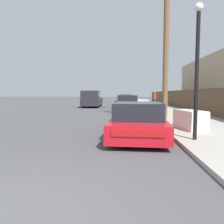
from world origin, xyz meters
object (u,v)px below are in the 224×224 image
(discarded_fridge, at_px, (190,120))
(car_parked_mid, at_px, (126,104))
(car_parked_far, at_px, (125,101))
(pedestrian, at_px, (155,99))
(utility_pole, at_px, (166,30))
(street_lamp, at_px, (197,61))
(parked_sports_car_red, at_px, (138,121))
(pickup_truck, at_px, (92,99))

(discarded_fridge, bearing_deg, car_parked_mid, 91.99)
(discarded_fridge, distance_m, car_parked_far, 17.98)
(pedestrian, bearing_deg, utility_pole, -95.86)
(discarded_fridge, relative_size, utility_pole, 0.19)
(car_parked_mid, height_order, street_lamp, street_lamp)
(parked_sports_car_red, relative_size, car_parked_mid, 1.01)
(car_parked_mid, distance_m, car_parked_far, 7.17)
(car_parked_mid, bearing_deg, parked_sports_car_red, -93.33)
(parked_sports_car_red, height_order, pickup_truck, pickup_truck)
(car_parked_mid, distance_m, street_lamp, 13.00)
(car_parked_mid, relative_size, pickup_truck, 0.78)
(pickup_truck, xyz_separation_m, pedestrian, (7.39, 1.14, 0.00))
(car_parked_mid, distance_m, pickup_truck, 6.80)
(utility_pole, distance_m, street_lamp, 6.03)
(car_parked_mid, bearing_deg, pedestrian, 57.98)
(parked_sports_car_red, distance_m, car_parked_mid, 11.81)
(parked_sports_car_red, bearing_deg, pedestrian, 83.95)
(utility_pole, bearing_deg, street_lamp, -90.97)
(parked_sports_car_red, relative_size, street_lamp, 1.11)
(car_parked_far, xyz_separation_m, street_lamp, (1.99, -19.89, 1.87))
(discarded_fridge, height_order, car_parked_far, car_parked_far)
(parked_sports_car_red, relative_size, car_parked_far, 1.01)
(pickup_truck, bearing_deg, discarded_fridge, 110.40)
(discarded_fridge, xyz_separation_m, utility_pole, (-0.37, 3.44, 4.48))
(discarded_fridge, xyz_separation_m, pedestrian, (1.06, 17.35, 0.44))
(parked_sports_car_red, height_order, pedestrian, pedestrian)
(pickup_truck, height_order, utility_pole, utility_pole)
(discarded_fridge, relative_size, parked_sports_car_red, 0.39)
(street_lamp, relative_size, pedestrian, 2.55)
(utility_pole, xyz_separation_m, pedestrian, (1.43, 13.92, -4.04))
(parked_sports_car_red, xyz_separation_m, utility_pole, (1.80, 4.60, 4.41))
(parked_sports_car_red, height_order, utility_pole, utility_pole)
(utility_pole, relative_size, pedestrian, 5.90)
(pickup_truck, bearing_deg, street_lamp, 106.87)
(parked_sports_car_red, height_order, car_parked_far, car_parked_far)
(car_parked_far, xyz_separation_m, pedestrian, (3.51, -0.46, 0.27))
(discarded_fridge, height_order, utility_pole, utility_pole)
(pickup_truck, distance_m, pedestrian, 7.48)
(discarded_fridge, relative_size, car_parked_far, 0.39)
(car_parked_mid, xyz_separation_m, utility_pole, (2.05, -7.21, 4.33))
(street_lamp, bearing_deg, car_parked_far, 95.70)
(car_parked_mid, height_order, pedestrian, pedestrian)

